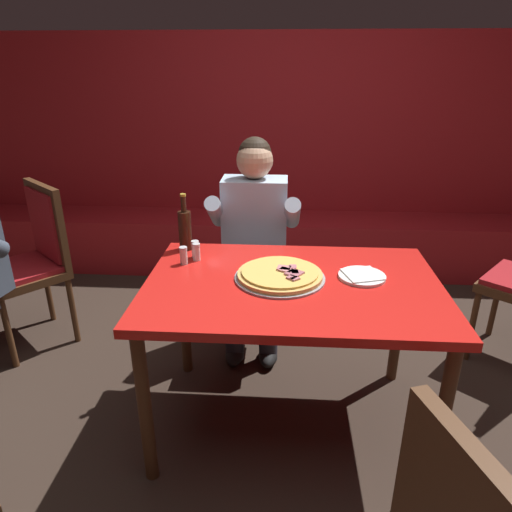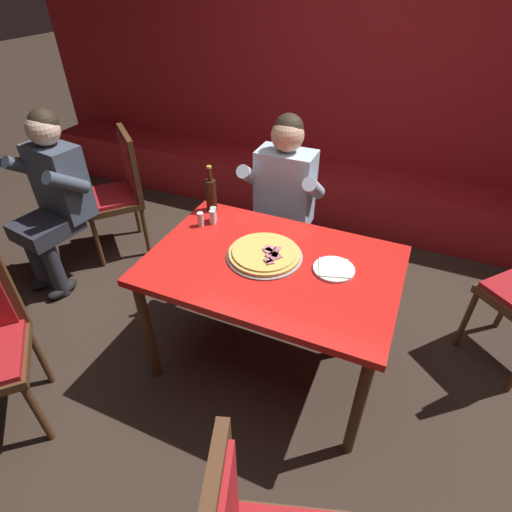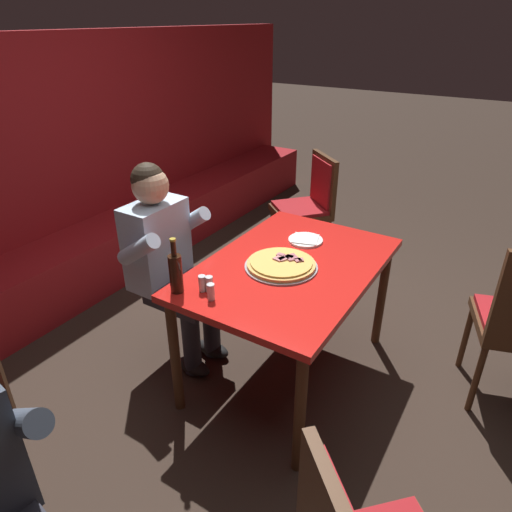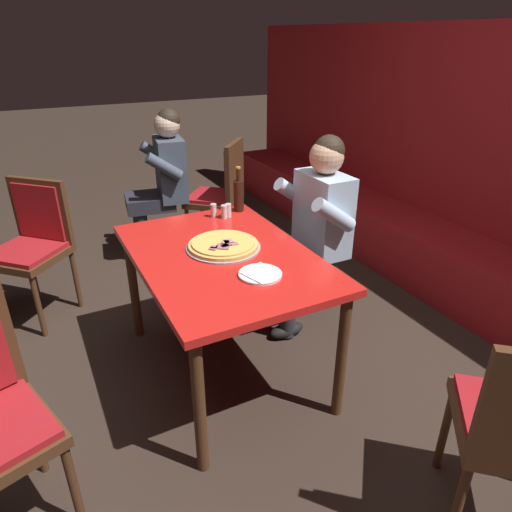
{
  "view_description": "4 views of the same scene",
  "coord_description": "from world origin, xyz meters",
  "px_view_note": "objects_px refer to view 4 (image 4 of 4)",
  "views": [
    {
      "loc": [
        -0.04,
        -1.8,
        1.64
      ],
      "look_at": [
        -0.17,
        0.2,
        0.8
      ],
      "focal_mm": 32.0,
      "sensor_mm": 36.0,
      "label": 1
    },
    {
      "loc": [
        0.57,
        -1.53,
        2.03
      ],
      "look_at": [
        -0.1,
        0.02,
        0.76
      ],
      "focal_mm": 28.0,
      "sensor_mm": 36.0,
      "label": 2
    },
    {
      "loc": [
        -1.98,
        -1.01,
        1.99
      ],
      "look_at": [
        0.06,
        0.26,
        0.72
      ],
      "focal_mm": 32.0,
      "sensor_mm": 36.0,
      "label": 3
    },
    {
      "loc": [
        2.01,
        -0.83,
        1.81
      ],
      "look_at": [
        0.03,
        0.18,
        0.73
      ],
      "focal_mm": 32.0,
      "sensor_mm": 36.0,
      "label": 4
    }
  ],
  "objects_px": {
    "pizza": "(223,245)",
    "plate_white_paper": "(260,274)",
    "beer_bottle": "(239,195)",
    "dining_chair_near_right": "(222,190)",
    "dining_chair_by_booth": "(33,240)",
    "diner_seated_blue_shirt": "(311,227)",
    "main_dining_table": "(223,268)",
    "shaker_parmesan": "(224,212)",
    "diner_standing_companion": "(161,178)",
    "shaker_black_pepper": "(214,211)",
    "shaker_oregano": "(228,211)"
  },
  "relations": [
    {
      "from": "plate_white_paper",
      "to": "main_dining_table",
      "type": "bearing_deg",
      "value": -168.48
    },
    {
      "from": "pizza",
      "to": "plate_white_paper",
      "type": "relative_size",
      "value": 1.91
    },
    {
      "from": "main_dining_table",
      "to": "shaker_parmesan",
      "type": "height_order",
      "value": "shaker_parmesan"
    },
    {
      "from": "diner_standing_companion",
      "to": "pizza",
      "type": "bearing_deg",
      "value": -4.94
    },
    {
      "from": "main_dining_table",
      "to": "diner_standing_companion",
      "type": "bearing_deg",
      "value": 174.24
    },
    {
      "from": "plate_white_paper",
      "to": "diner_seated_blue_shirt",
      "type": "relative_size",
      "value": 0.16
    },
    {
      "from": "shaker_black_pepper",
      "to": "dining_chair_by_booth",
      "type": "xyz_separation_m",
      "value": [
        -0.67,
        -1.05,
        -0.25
      ]
    },
    {
      "from": "dining_chair_by_booth",
      "to": "diner_standing_companion",
      "type": "bearing_deg",
      "value": 116.62
    },
    {
      "from": "shaker_oregano",
      "to": "shaker_parmesan",
      "type": "distance_m",
      "value": 0.04
    },
    {
      "from": "beer_bottle",
      "to": "diner_standing_companion",
      "type": "bearing_deg",
      "value": -171.3
    },
    {
      "from": "beer_bottle",
      "to": "dining_chair_by_booth",
      "type": "xyz_separation_m",
      "value": [
        -0.64,
        -1.24,
        -0.32
      ]
    },
    {
      "from": "plate_white_paper",
      "to": "dining_chair_near_right",
      "type": "distance_m",
      "value": 1.98
    },
    {
      "from": "shaker_black_pepper",
      "to": "dining_chair_by_booth",
      "type": "distance_m",
      "value": 1.27
    },
    {
      "from": "shaker_oregano",
      "to": "diner_seated_blue_shirt",
      "type": "xyz_separation_m",
      "value": [
        0.25,
        0.46,
        -0.1
      ]
    },
    {
      "from": "shaker_oregano",
      "to": "dining_chair_near_right",
      "type": "relative_size",
      "value": 0.09
    },
    {
      "from": "shaker_black_pepper",
      "to": "beer_bottle",
      "type": "bearing_deg",
      "value": 98.82
    },
    {
      "from": "shaker_oregano",
      "to": "dining_chair_by_booth",
      "type": "xyz_separation_m",
      "value": [
        -0.71,
        -1.14,
        -0.25
      ]
    },
    {
      "from": "shaker_oregano",
      "to": "dining_chair_by_booth",
      "type": "height_order",
      "value": "dining_chair_by_booth"
    },
    {
      "from": "plate_white_paper",
      "to": "dining_chair_by_booth",
      "type": "height_order",
      "value": "dining_chair_by_booth"
    },
    {
      "from": "shaker_parmesan",
      "to": "dining_chair_by_booth",
      "type": "height_order",
      "value": "dining_chair_by_booth"
    },
    {
      "from": "diner_seated_blue_shirt",
      "to": "beer_bottle",
      "type": "bearing_deg",
      "value": -132.58
    },
    {
      "from": "dining_chair_near_right",
      "to": "diner_seated_blue_shirt",
      "type": "bearing_deg",
      "value": 1.56
    },
    {
      "from": "pizza",
      "to": "dining_chair_near_right",
      "type": "xyz_separation_m",
      "value": [
        -1.51,
        0.64,
        -0.21
      ]
    },
    {
      "from": "beer_bottle",
      "to": "dining_chair_near_right",
      "type": "distance_m",
      "value": 1.11
    },
    {
      "from": "main_dining_table",
      "to": "shaker_black_pepper",
      "type": "bearing_deg",
      "value": 162.49
    },
    {
      "from": "diner_seated_blue_shirt",
      "to": "dining_chair_by_booth",
      "type": "height_order",
      "value": "diner_seated_blue_shirt"
    },
    {
      "from": "shaker_oregano",
      "to": "shaker_parmesan",
      "type": "relative_size",
      "value": 1.0
    },
    {
      "from": "diner_seated_blue_shirt",
      "to": "diner_standing_companion",
      "type": "distance_m",
      "value": 1.59
    },
    {
      "from": "pizza",
      "to": "beer_bottle",
      "type": "xyz_separation_m",
      "value": [
        -0.49,
        0.32,
        0.09
      ]
    },
    {
      "from": "shaker_parmesan",
      "to": "diner_standing_companion",
      "type": "distance_m",
      "value": 1.26
    },
    {
      "from": "shaker_oregano",
      "to": "diner_seated_blue_shirt",
      "type": "relative_size",
      "value": 0.07
    },
    {
      "from": "main_dining_table",
      "to": "dining_chair_near_right",
      "type": "relative_size",
      "value": 1.29
    },
    {
      "from": "shaker_black_pepper",
      "to": "dining_chair_near_right",
      "type": "relative_size",
      "value": 0.09
    },
    {
      "from": "diner_seated_blue_shirt",
      "to": "pizza",
      "type": "bearing_deg",
      "value": -76.3
    },
    {
      "from": "shaker_parmesan",
      "to": "diner_seated_blue_shirt",
      "type": "height_order",
      "value": "diner_seated_blue_shirt"
    },
    {
      "from": "pizza",
      "to": "shaker_oregano",
      "type": "distance_m",
      "value": 0.47
    },
    {
      "from": "shaker_parmesan",
      "to": "shaker_black_pepper",
      "type": "height_order",
      "value": "same"
    },
    {
      "from": "pizza",
      "to": "dining_chair_near_right",
      "type": "distance_m",
      "value": 1.66
    },
    {
      "from": "plate_white_paper",
      "to": "shaker_oregano",
      "type": "xyz_separation_m",
      "value": [
        -0.78,
        0.18,
        0.03
      ]
    },
    {
      "from": "plate_white_paper",
      "to": "shaker_black_pepper",
      "type": "xyz_separation_m",
      "value": [
        -0.82,
        0.1,
        0.03
      ]
    },
    {
      "from": "main_dining_table",
      "to": "beer_bottle",
      "type": "relative_size",
      "value": 4.42
    },
    {
      "from": "beer_bottle",
      "to": "shaker_black_pepper",
      "type": "height_order",
      "value": "beer_bottle"
    },
    {
      "from": "main_dining_table",
      "to": "shaker_oregano",
      "type": "bearing_deg",
      "value": 152.59
    },
    {
      "from": "plate_white_paper",
      "to": "dining_chair_near_right",
      "type": "bearing_deg",
      "value": 162.13
    },
    {
      "from": "shaker_black_pepper",
      "to": "dining_chair_near_right",
      "type": "xyz_separation_m",
      "value": [
        -1.05,
        0.51,
        -0.23
      ]
    },
    {
      "from": "beer_bottle",
      "to": "dining_chair_by_booth",
      "type": "height_order",
      "value": "beer_bottle"
    },
    {
      "from": "main_dining_table",
      "to": "shaker_oregano",
      "type": "xyz_separation_m",
      "value": [
        -0.48,
        0.25,
        0.12
      ]
    },
    {
      "from": "beer_bottle",
      "to": "shaker_oregano",
      "type": "bearing_deg",
      "value": -56.66
    },
    {
      "from": "shaker_black_pepper",
      "to": "diner_standing_companion",
      "type": "relative_size",
      "value": 0.07
    },
    {
      "from": "pizza",
      "to": "shaker_oregano",
      "type": "relative_size",
      "value": 4.67
    }
  ]
}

